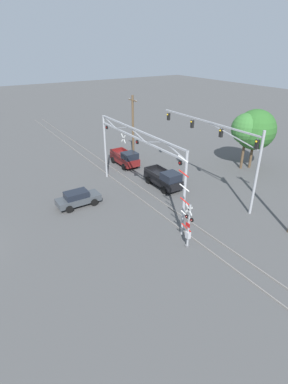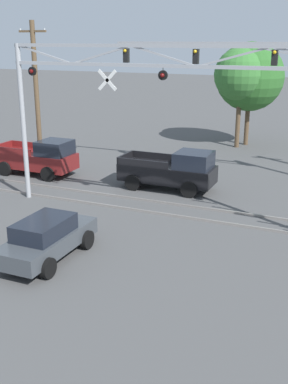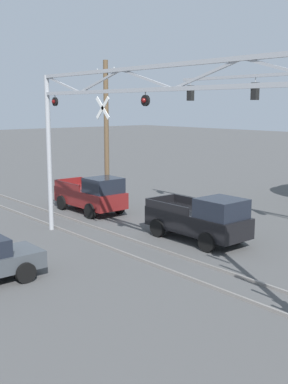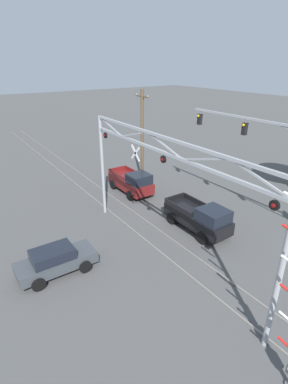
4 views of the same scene
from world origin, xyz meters
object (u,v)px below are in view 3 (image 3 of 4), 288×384
at_px(crossing_gantry, 145,126).
at_px(pickup_truck_lead, 201,219).
at_px(pickup_truck_following, 92,195).
at_px(utility_pole_left, 106,132).

bearing_deg(crossing_gantry, pickup_truck_lead, 103.81).
distance_m(crossing_gantry, pickup_truck_lead, 5.79).
bearing_deg(pickup_truck_following, utility_pole_left, 123.50).
height_order(crossing_gantry, utility_pole_left, utility_pole_left).
bearing_deg(pickup_truck_following, crossing_gantry, -22.20).
height_order(pickup_truck_lead, utility_pole_left, utility_pole_left).
height_order(pickup_truck_following, utility_pole_left, utility_pole_left).
xyz_separation_m(crossing_gantry, utility_pole_left, (-10.03, 5.48, -0.78)).
relative_size(pickup_truck_following, utility_pole_left, 0.55).
bearing_deg(crossing_gantry, utility_pole_left, 151.36).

